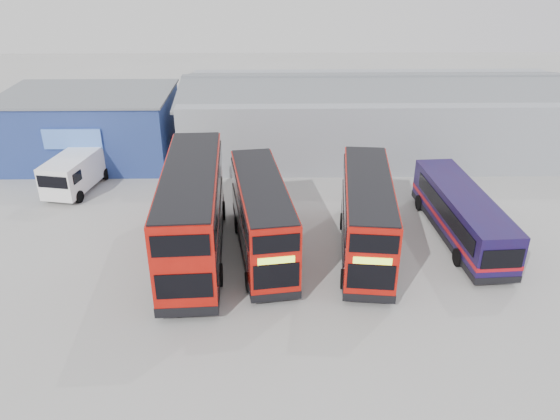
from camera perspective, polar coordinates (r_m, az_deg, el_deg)
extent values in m
plane|color=gray|center=(26.40, 0.25, -8.77)|extent=(120.00, 120.00, 0.00)
cube|color=navy|center=(43.67, -19.13, 8.18)|extent=(12.00, 8.00, 5.00)
cube|color=slate|center=(42.99, -19.65, 11.39)|extent=(12.30, 8.30, 0.15)
cube|color=#5388ED|center=(39.84, -20.89, 6.94)|extent=(3.96, 0.15, 1.40)
cube|color=gray|center=(44.24, 10.29, 9.46)|extent=(30.00, 12.00, 5.00)
cube|color=slate|center=(40.86, 11.31, 11.96)|extent=(30.50, 6.33, 1.29)
cube|color=slate|center=(46.19, 9.95, 13.76)|extent=(30.50, 6.33, 1.29)
cube|color=#AE1109|center=(28.47, -9.12, -0.13)|extent=(3.42, 11.74, 4.48)
cube|color=black|center=(29.42, -8.84, -3.64)|extent=(3.46, 11.79, 0.50)
cube|color=black|center=(28.22, -6.27, -1.40)|extent=(0.61, 9.82, 1.05)
cube|color=black|center=(28.48, -11.92, -1.57)|extent=(0.61, 9.82, 1.05)
cube|color=black|center=(27.79, -6.44, 2.45)|extent=(0.68, 10.93, 1.05)
cube|color=black|center=(28.06, -12.17, 2.24)|extent=(0.68, 10.93, 1.05)
cube|color=black|center=(34.00, -8.36, 3.34)|extent=(2.49, 0.20, 1.49)
cube|color=black|center=(33.27, -8.58, 6.49)|extent=(2.49, 0.20, 1.05)
cube|color=#A8D22C|center=(33.63, -8.47, 4.90)|extent=(1.99, 0.16, 0.39)
cube|color=black|center=(23.79, -10.00, -7.86)|extent=(2.43, 0.19, 1.22)
cube|color=black|center=(22.73, -10.39, -3.72)|extent=(2.43, 0.19, 0.99)
cube|color=black|center=(27.53, -9.46, 4.06)|extent=(3.24, 11.57, 0.11)
cylinder|color=black|center=(32.89, -6.08, -0.07)|extent=(0.42, 1.17, 1.15)
cylinder|color=black|center=(33.11, -10.66, -0.22)|extent=(0.42, 1.17, 1.15)
cylinder|color=black|center=(26.86, -6.41, -6.78)|extent=(0.42, 1.17, 1.15)
cylinder|color=black|center=(27.13, -12.05, -6.89)|extent=(0.42, 1.17, 1.15)
cube|color=#AE1109|center=(28.55, -1.90, -0.64)|extent=(3.71, 9.99, 3.76)
cube|color=black|center=(29.37, -1.85, -3.58)|extent=(3.75, 10.03, 0.42)
cube|color=black|center=(28.98, -4.30, -1.25)|extent=(1.24, 8.19, 0.88)
cube|color=black|center=(29.23, 0.31, -0.91)|extent=(1.24, 8.19, 0.88)
cube|color=black|center=(27.94, -4.34, 1.25)|extent=(1.38, 9.11, 0.88)
cube|color=black|center=(28.20, 0.44, 1.59)|extent=(1.38, 9.11, 0.88)
cube|color=black|center=(24.64, -0.38, -6.93)|extent=(2.08, 0.35, 1.25)
cube|color=black|center=(23.75, -0.39, -3.57)|extent=(2.08, 0.35, 0.88)
cube|color=#A8D22C|center=(24.18, -0.38, -5.30)|extent=(1.66, 0.28, 0.33)
cube|color=black|center=(33.17, -3.00, 2.39)|extent=(2.03, 0.34, 1.02)
cube|color=black|center=(32.51, -3.07, 5.07)|extent=(2.03, 0.34, 0.84)
cube|color=black|center=(27.73, -1.96, 2.85)|extent=(3.55, 9.83, 0.09)
cylinder|color=black|center=(26.43, -3.29, -7.49)|extent=(0.43, 1.00, 0.97)
cylinder|color=black|center=(26.69, 1.51, -7.07)|extent=(0.43, 1.00, 0.97)
cylinder|color=black|center=(31.43, -4.46, -1.54)|extent=(0.43, 1.00, 0.97)
cylinder|color=black|center=(31.65, -0.44, -1.24)|extent=(0.43, 1.00, 0.97)
cube|color=#AE1109|center=(28.89, 9.05, -0.54)|extent=(3.46, 10.16, 3.84)
cube|color=black|center=(29.72, 8.82, -3.50)|extent=(3.50, 10.20, 0.43)
cube|color=black|center=(29.37, 6.61, -0.88)|extent=(0.98, 8.39, 0.90)
cube|color=black|center=(29.55, 11.28, -1.08)|extent=(0.98, 8.39, 0.90)
cube|color=black|center=(28.32, 6.79, 1.65)|extent=(1.08, 9.34, 0.90)
cube|color=black|center=(28.50, 11.63, 1.44)|extent=(1.08, 9.34, 0.90)
cube|color=black|center=(24.85, 9.50, -6.93)|extent=(2.13, 0.28, 1.28)
cube|color=black|center=(23.96, 9.80, -3.53)|extent=(2.13, 0.28, 0.90)
cube|color=#A8D22C|center=(24.39, 9.65, -5.27)|extent=(1.70, 0.23, 0.33)
cube|color=black|center=(33.63, 8.59, 2.53)|extent=(2.08, 0.28, 1.04)
cube|color=black|center=(32.97, 8.79, 5.23)|extent=(2.08, 0.28, 0.85)
cube|color=black|center=(28.07, 9.33, 2.98)|extent=(3.30, 10.00, 0.09)
cylinder|color=black|center=(26.73, 6.68, -7.19)|extent=(0.41, 1.01, 0.99)
cylinder|color=black|center=(26.91, 11.56, -7.35)|extent=(0.41, 1.01, 0.99)
cylinder|color=black|center=(31.87, 6.58, -1.20)|extent=(0.41, 1.01, 0.99)
cylinder|color=black|center=(32.02, 10.65, -1.37)|extent=(0.41, 1.01, 0.99)
cube|color=#120D3C|center=(31.92, 18.43, -0.32)|extent=(2.96, 10.29, 2.45)
cube|color=black|center=(32.39, 18.17, -1.98)|extent=(3.00, 10.33, 0.37)
cube|color=#A40C15|center=(32.11, 18.32, -1.01)|extent=(2.99, 10.32, 0.23)
cube|color=black|center=(32.00, 20.65, 0.16)|extent=(0.59, 8.48, 0.88)
cube|color=black|center=(31.09, 16.72, 0.01)|extent=(0.59, 8.48, 0.88)
cube|color=black|center=(36.14, 15.57, 3.58)|extent=(2.08, 0.18, 1.20)
cube|color=black|center=(27.84, 22.25, -4.78)|extent=(2.03, 0.18, 1.02)
cylinder|color=black|center=(35.76, 17.77, 0.85)|extent=(0.36, 0.98, 0.96)
cylinder|color=black|center=(34.99, 14.40, 0.73)|extent=(0.36, 0.98, 0.96)
cylinder|color=black|center=(30.61, 21.99, -4.45)|extent=(0.36, 0.98, 0.96)
cylinder|color=black|center=(29.71, 18.14, -4.74)|extent=(0.36, 0.98, 0.96)
cube|color=white|center=(38.82, -20.56, 3.93)|extent=(3.23, 5.86, 2.11)
cube|color=black|center=(36.53, -22.72, 2.69)|extent=(1.97, 0.43, 0.78)
cube|color=black|center=(37.91, -23.39, 3.41)|extent=(0.24, 0.99, 0.66)
cube|color=black|center=(36.74, -20.42, 3.25)|extent=(0.24, 0.99, 0.66)
cylinder|color=black|center=(38.28, -23.04, 1.54)|extent=(0.41, 0.83, 0.80)
cylinder|color=black|center=(37.20, -20.27, 1.32)|extent=(0.41, 0.83, 0.80)
cylinder|color=black|center=(41.19, -20.39, 3.75)|extent=(0.41, 0.83, 0.80)
cylinder|color=black|center=(40.19, -17.75, 3.61)|extent=(0.41, 0.83, 0.80)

